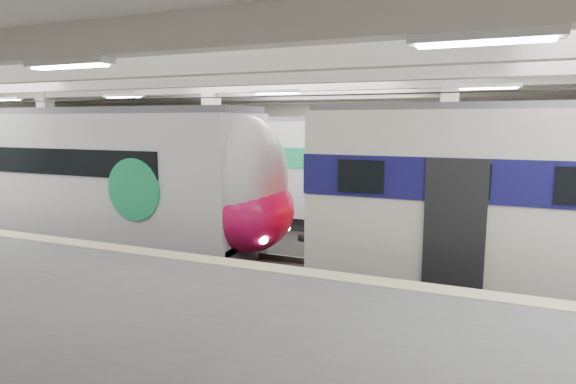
% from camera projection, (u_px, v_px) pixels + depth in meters
% --- Properties ---
extents(station_hall, '(36.00, 24.00, 5.75)m').
position_uv_depth(station_hall, '(215.00, 155.00, 11.62)').
color(station_hall, black).
rests_on(station_hall, ground).
extents(modern_emu, '(13.82, 2.85, 4.46)m').
position_uv_depth(modern_emu, '(107.00, 180.00, 15.30)').
color(modern_emu, silver).
rests_on(modern_emu, ground).
extents(far_train, '(13.10, 2.81, 4.21)m').
position_uv_depth(far_train, '(175.00, 165.00, 20.84)').
color(far_train, silver).
rests_on(far_train, ground).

